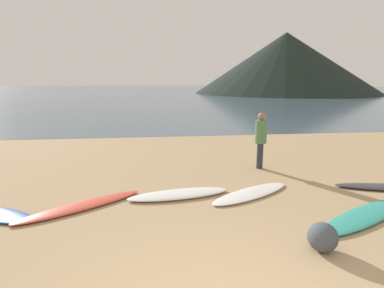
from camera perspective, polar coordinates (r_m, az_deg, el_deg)
ground_plane at (r=12.64m, az=-3.65°, el=0.18°), size 120.00×120.00×0.20m
ocean_water at (r=63.32m, az=-6.25°, el=9.86°), size 140.00×100.00×0.01m
headland_hill at (r=56.96m, az=17.10°, el=14.33°), size 31.25×31.25×10.29m
surfboard_3 at (r=6.56m, az=-20.10°, el=-10.89°), size 2.40×1.78×0.08m
surfboard_4 at (r=6.74m, az=-2.50°, el=-9.41°), size 2.30×0.93×0.10m
surfboard_5 at (r=6.95m, az=11.07°, el=-9.08°), size 2.21×1.58×0.07m
surfboard_6 at (r=6.62m, az=29.81°, el=-11.61°), size 2.65×1.72×0.08m
person_1 at (r=8.76m, az=12.83°, el=1.47°), size 0.32×0.32×1.60m
beach_rock_near at (r=5.11m, az=23.38°, el=-15.78°), size 0.44×0.44×0.44m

